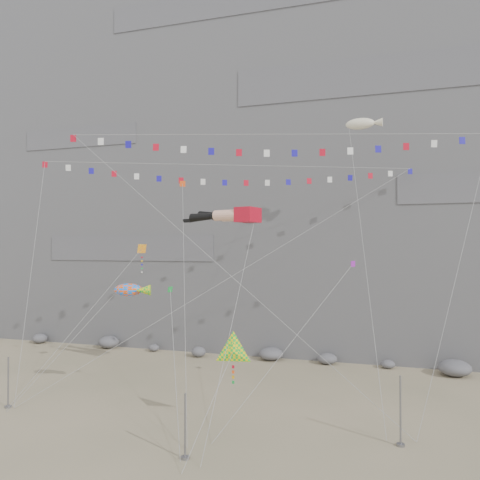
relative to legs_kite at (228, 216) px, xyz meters
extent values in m
plane|color=tan|center=(0.78, -4.73, -14.76)|extent=(120.00, 120.00, 0.00)
cube|color=slate|center=(0.78, 27.27, 10.24)|extent=(80.00, 28.00, 50.00)
cylinder|color=slate|center=(-14.85, -8.14, -12.85)|extent=(0.12, 0.12, 3.83)
cylinder|color=slate|center=(1.42, -12.10, -12.89)|extent=(0.12, 0.12, 3.74)
cylinder|color=slate|center=(13.32, -6.65, -12.62)|extent=(0.12, 0.12, 4.29)
cube|color=red|center=(1.82, -0.41, 0.01)|extent=(1.91, 2.33, 1.21)
cylinder|color=#F1B296|center=(-0.03, -0.60, 0.01)|extent=(2.19, 1.33, 0.89)
sphere|color=black|center=(-1.03, -0.37, 0.01)|extent=(0.82, 0.82, 0.82)
cone|color=black|center=(-2.20, -0.09, -0.06)|extent=(2.54, 1.28, 0.83)
cube|color=black|center=(-3.78, 0.28, -0.33)|extent=(0.85, 0.52, 0.30)
cylinder|color=#F1B296|center=(0.24, 0.58, 0.01)|extent=(2.19, 1.33, 0.89)
sphere|color=black|center=(-0.75, 0.81, 0.01)|extent=(0.82, 0.82, 0.82)
cone|color=black|center=(-1.93, 1.08, 0.13)|extent=(2.56, 1.28, 0.89)
cube|color=black|center=(-3.51, 1.45, 0.04)|extent=(0.85, 0.52, 0.30)
cylinder|color=gray|center=(2.25, -6.65, -7.35)|extent=(0.03, 0.03, 19.31)
cube|color=slate|center=(2.68, -12.88, -14.71)|extent=(0.16, 0.16, 0.10)
cylinder|color=gray|center=(-7.62, -1.53, -4.78)|extent=(0.03, 0.03, 27.34)
cube|color=slate|center=(-14.26, -8.17, -14.71)|extent=(0.16, 0.16, 0.10)
cylinder|color=gray|center=(9.55, -3.74, -4.29)|extent=(0.03, 0.03, 23.30)
cube|color=slate|center=(14.29, -5.88, -14.71)|extent=(0.16, 0.16, 0.10)
cylinder|color=gray|center=(-11.14, -4.60, -8.73)|extent=(0.03, 0.03, 16.06)
cube|color=slate|center=(-14.40, -8.84, -14.71)|extent=(0.16, 0.16, 0.10)
cylinder|color=gray|center=(-10.30, -7.02, -10.31)|extent=(0.03, 0.03, 12.36)
cube|color=slate|center=(-14.11, -9.10, -14.71)|extent=(0.16, 0.16, 0.10)
cylinder|color=gray|center=(2.47, -10.85, -12.08)|extent=(0.03, 0.03, 8.10)
cube|color=slate|center=(2.00, -13.89, -14.71)|extent=(0.16, 0.16, 0.10)
cylinder|color=gray|center=(11.43, 0.75, -2.92)|extent=(0.03, 0.03, 27.44)
cube|color=slate|center=(12.51, -6.19, -14.71)|extent=(0.16, 0.16, 0.10)
cylinder|color=gray|center=(-2.25, -3.91, -5.71)|extent=(0.03, 0.03, 23.62)
cube|color=slate|center=(1.00, -10.83, -14.71)|extent=(0.16, 0.16, 0.10)
cylinder|color=gray|center=(6.18, -5.18, -9.30)|extent=(0.03, 0.03, 16.32)
cube|color=slate|center=(2.19, -9.80, -14.71)|extent=(0.16, 0.16, 0.10)
cylinder|color=gray|center=(-1.06, -8.22, -10.30)|extent=(0.03, 0.03, 13.34)
cube|color=slate|center=(1.35, -12.60, -14.71)|extent=(0.16, 0.16, 0.10)
camera|label=1|loc=(12.32, -36.97, -2.59)|focal=35.00mm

